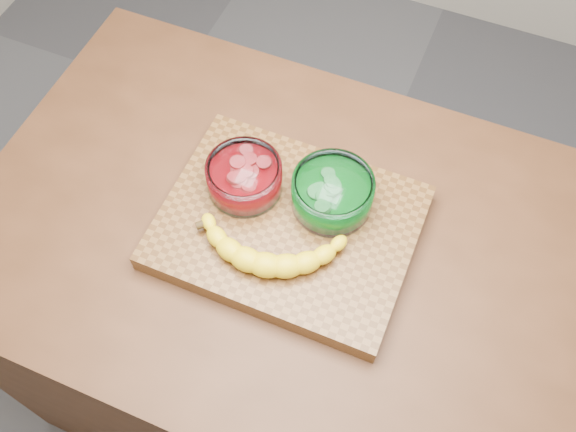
% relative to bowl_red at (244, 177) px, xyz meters
% --- Properties ---
extents(ground, '(3.50, 3.50, 0.00)m').
position_rel_bowl_red_xyz_m(ground, '(0.10, -0.04, -0.97)').
color(ground, '#555559').
rests_on(ground, ground).
extents(counter, '(1.20, 0.80, 0.90)m').
position_rel_bowl_red_xyz_m(counter, '(0.10, -0.04, -0.52)').
color(counter, '#4D2B17').
rests_on(counter, ground).
extents(cutting_board, '(0.45, 0.35, 0.04)m').
position_rel_bowl_red_xyz_m(cutting_board, '(0.10, -0.04, -0.05)').
color(cutting_board, brown).
rests_on(cutting_board, counter).
extents(bowl_red, '(0.14, 0.14, 0.06)m').
position_rel_bowl_red_xyz_m(bowl_red, '(0.00, 0.00, 0.00)').
color(bowl_red, white).
rests_on(bowl_red, cutting_board).
extents(bowl_green, '(0.15, 0.15, 0.07)m').
position_rel_bowl_red_xyz_m(bowl_green, '(0.16, 0.03, 0.00)').
color(bowl_green, white).
rests_on(bowl_green, cutting_board).
extents(banana, '(0.29, 0.16, 0.04)m').
position_rel_bowl_red_xyz_m(banana, '(0.09, -0.10, -0.01)').
color(banana, yellow).
rests_on(banana, cutting_board).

